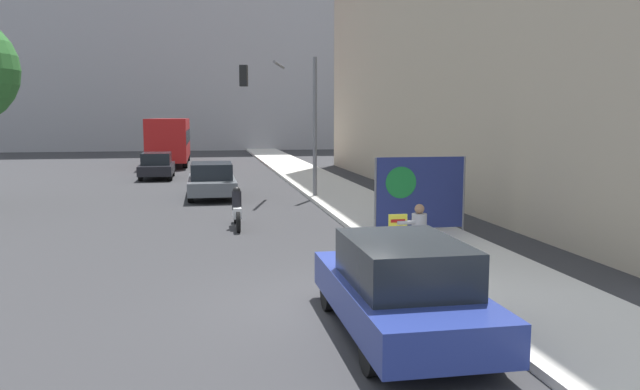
{
  "coord_description": "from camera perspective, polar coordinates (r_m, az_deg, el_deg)",
  "views": [
    {
      "loc": [
        -2.24,
        -10.38,
        3.29
      ],
      "look_at": [
        0.5,
        4.36,
        1.41
      ],
      "focal_mm": 35.0,
      "sensor_mm": 36.0,
      "label": 1
    }
  ],
  "objects": [
    {
      "name": "ground_plane",
      "position": [
        11.12,
        1.6,
        -10.08
      ],
      "size": [
        160.0,
        160.0,
        0.0
      ],
      "primitive_type": "plane",
      "color": "#303033"
    },
    {
      "name": "sidewalk_curb",
      "position": [
        26.19,
        1.9,
        0.07
      ],
      "size": [
        3.0,
        90.0,
        0.14
      ],
      "primitive_type": "cube",
      "color": "beige",
      "rests_on": "ground_plane"
    },
    {
      "name": "seated_protester",
      "position": [
        14.24,
        9.08,
        -3.09
      ],
      "size": [
        0.95,
        0.77,
        1.2
      ],
      "rotation": [
        0.0,
        0.0,
        -0.17
      ],
      "color": "#474C56",
      "rests_on": "sidewalk_curb"
    },
    {
      "name": "jogger_on_sidewalk",
      "position": [
        17.82,
        8.7,
        -0.22
      ],
      "size": [
        0.34,
        0.34,
        1.75
      ],
      "rotation": [
        0.0,
        0.0,
        3.7
      ],
      "color": "#424247",
      "rests_on": "sidewalk_curb"
    },
    {
      "name": "pedestrian_behind",
      "position": [
        20.44,
        7.26,
        0.57
      ],
      "size": [
        0.34,
        0.34,
        1.64
      ],
      "rotation": [
        0.0,
        0.0,
        4.94
      ],
      "color": "#334775",
      "rests_on": "sidewalk_curb"
    },
    {
      "name": "protest_banner",
      "position": [
        17.32,
        9.08,
        0.22
      ],
      "size": [
        2.61,
        0.06,
        2.07
      ],
      "color": "slate",
      "rests_on": "sidewalk_curb"
    },
    {
      "name": "traffic_light_pole",
      "position": [
        25.18,
        -2.99,
        8.44
      ],
      "size": [
        3.03,
        2.79,
        5.51
      ],
      "color": "slate",
      "rests_on": "sidewalk_curb"
    },
    {
      "name": "parked_car_curbside",
      "position": [
        9.54,
        7.42,
        -8.4
      ],
      "size": [
        1.83,
        4.45,
        1.5
      ],
      "color": "navy",
      "rests_on": "ground_plane"
    },
    {
      "name": "car_on_road_nearest",
      "position": [
        25.99,
        -9.88,
        1.35
      ],
      "size": [
        1.89,
        4.65,
        1.44
      ],
      "color": "#565B60",
      "rests_on": "ground_plane"
    },
    {
      "name": "car_on_road_midblock",
      "position": [
        34.69,
        -14.69,
        2.62
      ],
      "size": [
        1.72,
        4.19,
        1.4
      ],
      "color": "black",
      "rests_on": "ground_plane"
    },
    {
      "name": "city_bus_on_road",
      "position": [
        44.96,
        -13.58,
        5.08
      ],
      "size": [
        2.55,
        11.12,
        3.19
      ],
      "color": "red",
      "rests_on": "ground_plane"
    },
    {
      "name": "motorcycle_on_road",
      "position": [
        18.78,
        -7.62,
        -1.37
      ],
      "size": [
        0.28,
        2.22,
        1.24
      ],
      "color": "white",
      "rests_on": "ground_plane"
    }
  ]
}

